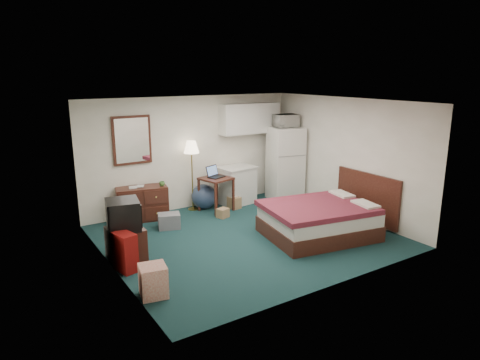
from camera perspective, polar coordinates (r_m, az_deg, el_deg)
floor at (r=8.09m, az=0.87°, el=-7.56°), size 5.00×4.50×0.01m
ceiling at (r=7.53m, az=0.94°, el=10.40°), size 5.00×4.50×0.01m
walls at (r=7.72m, az=0.90°, el=1.10°), size 5.01×4.51×2.50m
mirror at (r=9.04m, az=-14.22°, el=5.17°), size 0.80×0.06×1.00m
upper_cabinets at (r=10.10m, az=1.29°, el=8.22°), size 1.50×0.35×0.70m
headboard at (r=8.99m, az=16.58°, el=-2.22°), size 0.06×1.56×1.00m
dresser at (r=9.12m, az=-12.90°, el=-3.05°), size 1.11×0.68×0.70m
floor_lamp at (r=9.49m, az=-6.39°, el=0.55°), size 0.41×0.41×1.55m
desk at (r=9.47m, az=-3.20°, el=-1.90°), size 0.73×0.73×0.76m
exercise_ball at (r=9.66m, az=-4.84°, el=-2.20°), size 0.67×0.67×0.56m
kitchen_counter at (r=9.99m, az=-0.47°, el=-0.75°), size 0.85×0.69×0.85m
fridge at (r=10.25m, az=6.04°, el=2.16°), size 0.86×0.86×1.75m
bed at (r=8.16m, az=10.42°, el=-5.31°), size 2.14×1.80×0.61m
tv_stand at (r=7.33m, az=-14.96°, el=-8.18°), size 0.54×0.59×0.53m
suitcase at (r=6.90m, az=-15.07°, el=-9.27°), size 0.32×0.43×0.62m
retail_box at (r=6.13m, az=-11.49°, el=-13.04°), size 0.42×0.42×0.45m
file_bin at (r=8.59m, az=-9.43°, el=-5.41°), size 0.50×0.43×0.29m
cardboard_box_a at (r=9.10m, az=-2.31°, el=-4.41°), size 0.28×0.26×0.20m
cardboard_box_b at (r=9.69m, az=-0.78°, el=-3.03°), size 0.27×0.30×0.26m
laptop at (r=9.37m, az=-3.15°, el=1.09°), size 0.44×0.40×0.24m
crt_tv at (r=7.14m, az=-15.34°, el=-4.48°), size 0.63×0.66×0.48m
microwave at (r=10.10m, az=6.13°, el=8.06°), size 0.57×0.35×0.37m
book_a at (r=8.97m, az=-14.63°, el=-0.39°), size 0.16×0.06×0.22m
book_b at (r=9.04m, az=-13.68°, el=-0.26°), size 0.14×0.09×0.20m
mug at (r=9.01m, az=-10.36°, el=-0.42°), size 0.15×0.14×0.12m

